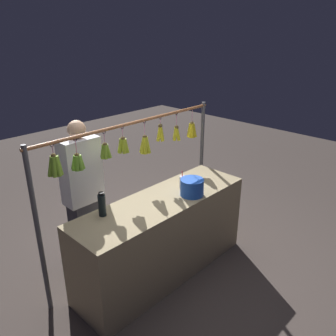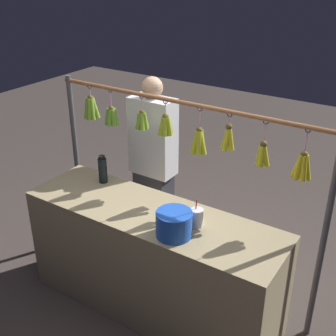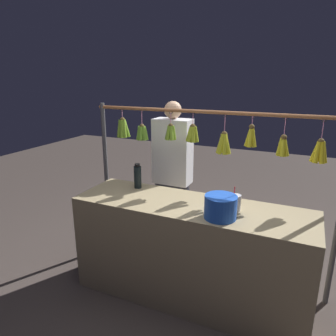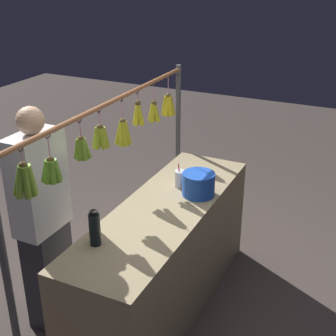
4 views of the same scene
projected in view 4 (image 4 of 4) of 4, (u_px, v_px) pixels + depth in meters
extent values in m
plane|color=#473D38|center=(164.00, 306.00, 3.68)|extent=(12.00, 12.00, 0.00)
cube|color=tan|center=(164.00, 259.00, 3.50)|extent=(1.97, 0.60, 0.88)
cylinder|color=#4C4C51|center=(178.00, 152.00, 4.42)|extent=(0.04, 0.04, 1.63)
cylinder|color=#4C4C51|center=(9.00, 291.00, 2.58)|extent=(0.04, 0.04, 1.63)
cylinder|color=#9E6038|center=(110.00, 102.00, 3.18)|extent=(2.29, 0.03, 0.03)
torus|color=black|center=(168.00, 77.00, 3.94)|extent=(0.04, 0.02, 0.04)
cylinder|color=pink|center=(168.00, 87.00, 3.97)|extent=(0.01, 0.01, 0.16)
sphere|color=brown|center=(168.00, 96.00, 4.01)|extent=(0.05, 0.05, 0.05)
cylinder|color=yellow|center=(167.00, 106.00, 4.02)|extent=(0.08, 0.04, 0.17)
cylinder|color=yellow|center=(170.00, 106.00, 4.02)|extent=(0.05, 0.06, 0.17)
cylinder|color=yellow|center=(171.00, 105.00, 4.04)|extent=(0.06, 0.07, 0.17)
cylinder|color=yellow|center=(169.00, 105.00, 4.06)|extent=(0.07, 0.04, 0.17)
cylinder|color=yellow|center=(166.00, 105.00, 4.06)|extent=(0.05, 0.07, 0.17)
cylinder|color=yellow|center=(165.00, 105.00, 4.04)|extent=(0.05, 0.06, 0.17)
torus|color=black|center=(153.00, 84.00, 3.71)|extent=(0.04, 0.01, 0.04)
cylinder|color=pink|center=(153.00, 94.00, 3.75)|extent=(0.01, 0.01, 0.15)
sphere|color=brown|center=(154.00, 103.00, 3.78)|extent=(0.05, 0.05, 0.05)
cylinder|color=gold|center=(152.00, 113.00, 3.79)|extent=(0.06, 0.04, 0.16)
cylinder|color=gold|center=(156.00, 113.00, 3.80)|extent=(0.04, 0.07, 0.16)
cylinder|color=gold|center=(155.00, 112.00, 3.82)|extent=(0.08, 0.04, 0.16)
cylinder|color=gold|center=(152.00, 112.00, 3.82)|extent=(0.04, 0.07, 0.16)
torus|color=black|center=(137.00, 92.00, 3.50)|extent=(0.04, 0.01, 0.04)
cylinder|color=pink|center=(138.00, 98.00, 3.52)|extent=(0.01, 0.01, 0.09)
sphere|color=brown|center=(138.00, 103.00, 3.54)|extent=(0.05, 0.05, 0.05)
cylinder|color=gold|center=(137.00, 115.00, 3.56)|extent=(0.07, 0.04, 0.17)
cylinder|color=gold|center=(140.00, 114.00, 3.56)|extent=(0.04, 0.08, 0.17)
cylinder|color=gold|center=(139.00, 113.00, 3.59)|extent=(0.07, 0.04, 0.17)
cylinder|color=gold|center=(136.00, 114.00, 3.58)|extent=(0.04, 0.07, 0.17)
torus|color=black|center=(122.00, 99.00, 3.31)|extent=(0.04, 0.01, 0.04)
cylinder|color=pink|center=(122.00, 111.00, 3.35)|extent=(0.01, 0.01, 0.16)
sphere|color=brown|center=(123.00, 121.00, 3.38)|extent=(0.05, 0.05, 0.05)
cylinder|color=gold|center=(122.00, 134.00, 3.39)|extent=(0.08, 0.04, 0.18)
cylinder|color=gold|center=(125.00, 134.00, 3.39)|extent=(0.06, 0.06, 0.18)
cylinder|color=gold|center=(127.00, 133.00, 3.42)|extent=(0.05, 0.07, 0.18)
cylinder|color=gold|center=(125.00, 132.00, 3.44)|extent=(0.08, 0.04, 0.18)
cylinder|color=gold|center=(121.00, 132.00, 3.44)|extent=(0.05, 0.06, 0.18)
cylinder|color=gold|center=(119.00, 133.00, 3.42)|extent=(0.05, 0.08, 0.18)
torus|color=black|center=(99.00, 110.00, 3.08)|extent=(0.04, 0.01, 0.04)
cylinder|color=pink|center=(99.00, 119.00, 3.10)|extent=(0.01, 0.01, 0.12)
sphere|color=brown|center=(100.00, 128.00, 3.12)|extent=(0.05, 0.05, 0.05)
cylinder|color=#9FB226|center=(98.00, 139.00, 3.13)|extent=(0.08, 0.04, 0.15)
cylinder|color=#9FB226|center=(103.00, 139.00, 3.13)|extent=(0.06, 0.07, 0.15)
cylinder|color=#9FB226|center=(105.00, 138.00, 3.15)|extent=(0.05, 0.06, 0.15)
cylinder|color=#9FB226|center=(103.00, 136.00, 3.18)|extent=(0.07, 0.04, 0.15)
cylinder|color=#9FB226|center=(99.00, 136.00, 3.18)|extent=(0.06, 0.06, 0.15)
cylinder|color=#9FB226|center=(96.00, 138.00, 3.15)|extent=(0.05, 0.06, 0.15)
torus|color=black|center=(79.00, 120.00, 2.90)|extent=(0.04, 0.01, 0.04)
cylinder|color=pink|center=(80.00, 130.00, 2.92)|extent=(0.01, 0.01, 0.12)
sphere|color=brown|center=(81.00, 139.00, 2.95)|extent=(0.05, 0.05, 0.05)
cylinder|color=#79A62B|center=(80.00, 150.00, 2.95)|extent=(0.06, 0.04, 0.14)
cylinder|color=#79A62B|center=(83.00, 150.00, 2.95)|extent=(0.05, 0.05, 0.14)
cylinder|color=#79A62B|center=(86.00, 149.00, 2.98)|extent=(0.06, 0.06, 0.14)
cylinder|color=#79A62B|center=(84.00, 147.00, 3.00)|extent=(0.06, 0.04, 0.14)
cylinder|color=#79A62B|center=(80.00, 148.00, 2.99)|extent=(0.05, 0.06, 0.14)
cylinder|color=#79A62B|center=(78.00, 149.00, 2.98)|extent=(0.05, 0.06, 0.14)
torus|color=black|center=(48.00, 136.00, 2.65)|extent=(0.04, 0.01, 0.04)
cylinder|color=pink|center=(49.00, 148.00, 2.68)|extent=(0.01, 0.01, 0.15)
sphere|color=brown|center=(50.00, 160.00, 2.71)|extent=(0.05, 0.05, 0.05)
cylinder|color=#67A02D|center=(48.00, 173.00, 2.71)|extent=(0.07, 0.04, 0.14)
cylinder|color=#67A02D|center=(52.00, 173.00, 2.71)|extent=(0.05, 0.05, 0.14)
cylinder|color=#67A02D|center=(56.00, 172.00, 2.73)|extent=(0.04, 0.07, 0.14)
cylinder|color=#67A02D|center=(57.00, 169.00, 2.75)|extent=(0.06, 0.05, 0.14)
cylinder|color=#67A02D|center=(53.00, 169.00, 2.76)|extent=(0.06, 0.04, 0.14)
cylinder|color=#67A02D|center=(48.00, 169.00, 2.75)|extent=(0.04, 0.06, 0.14)
cylinder|color=#67A02D|center=(46.00, 171.00, 2.73)|extent=(0.06, 0.06, 0.14)
torus|color=black|center=(21.00, 149.00, 2.47)|extent=(0.04, 0.01, 0.04)
cylinder|color=pink|center=(22.00, 157.00, 2.49)|extent=(0.01, 0.01, 0.10)
sphere|color=brown|center=(23.00, 166.00, 2.51)|extent=(0.05, 0.05, 0.05)
cylinder|color=#75A52B|center=(20.00, 183.00, 2.52)|extent=(0.08, 0.04, 0.18)
cylinder|color=#75A52B|center=(26.00, 183.00, 2.51)|extent=(0.05, 0.06, 0.18)
cylinder|color=#75A52B|center=(31.00, 181.00, 2.54)|extent=(0.04, 0.06, 0.18)
cylinder|color=#75A52B|center=(31.00, 179.00, 2.56)|extent=(0.06, 0.05, 0.18)
cylinder|color=#75A52B|center=(27.00, 178.00, 2.57)|extent=(0.08, 0.06, 0.18)
cylinder|color=#75A52B|center=(21.00, 179.00, 2.56)|extent=(0.05, 0.07, 0.18)
cylinder|color=#75A52B|center=(19.00, 181.00, 2.54)|extent=(0.06, 0.07, 0.18)
cylinder|color=black|center=(95.00, 230.00, 2.85)|extent=(0.07, 0.07, 0.21)
cylinder|color=black|center=(94.00, 213.00, 2.81)|extent=(0.05, 0.05, 0.02)
cylinder|color=blue|center=(199.00, 184.00, 3.46)|extent=(0.24, 0.24, 0.17)
cylinder|color=silver|center=(180.00, 179.00, 3.60)|extent=(0.09, 0.09, 0.13)
cylinder|color=red|center=(180.00, 176.00, 3.57)|extent=(0.01, 0.03, 0.19)
cube|color=#2D2D38|center=(50.00, 275.00, 3.41)|extent=(0.31, 0.21, 0.78)
cube|color=silver|center=(38.00, 183.00, 3.11)|extent=(0.39, 0.21, 0.69)
sphere|color=tan|center=(30.00, 120.00, 2.93)|extent=(0.18, 0.18, 0.18)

